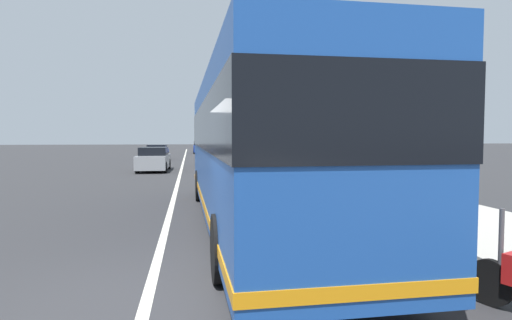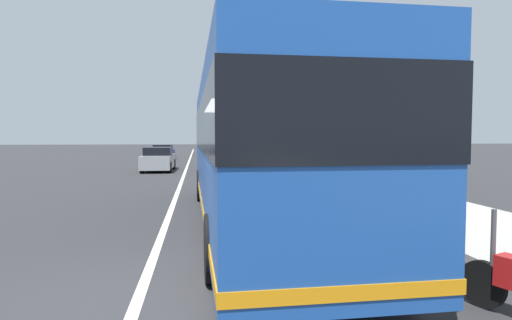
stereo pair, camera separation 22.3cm
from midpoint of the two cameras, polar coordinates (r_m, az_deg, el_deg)
name	(u,v)px [view 1 (the left image)]	position (r m, az deg, el deg)	size (l,w,h in m)	color
ground_plane	(147,299)	(5.99, -15.56, -17.60)	(220.00, 220.00, 0.00)	#2D2D30
sidewalk_curb	(358,189)	(16.93, 13.26, -3.82)	(110.00, 3.60, 0.14)	#B2ADA3
lane_divider_line	(175,194)	(15.72, -11.32, -4.58)	(110.00, 0.16, 0.01)	silver
coach_bus	(254,145)	(10.12, -0.85, 2.08)	(12.48, 2.73, 3.37)	#1E4C9E
car_side_street	(154,160)	(26.70, -13.87, 0.04)	(4.65, 1.87, 1.46)	gray
car_far_distant	(221,155)	(31.37, -4.89, 0.66)	(4.42, 1.86, 1.55)	black
car_oncoming	(200,147)	(53.77, -7.64, 1.69)	(4.22, 1.81, 1.52)	navy
car_ahead_same_lane	(157,152)	(39.85, -13.34, 1.02)	(4.12, 1.92, 1.36)	navy
roadside_tree_mid_block	(336,106)	(17.85, 10.44, 7.13)	(2.90, 2.90, 4.84)	brown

